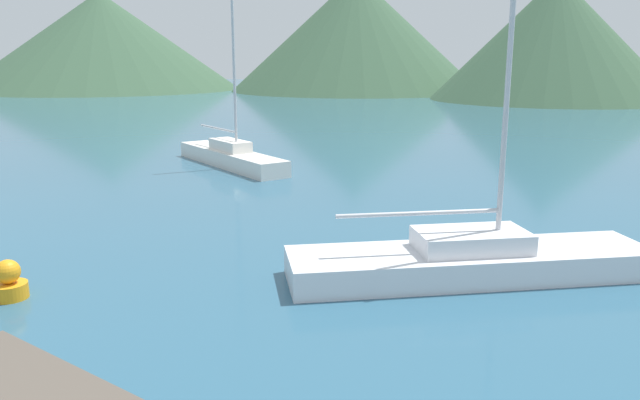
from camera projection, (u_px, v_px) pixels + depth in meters
The scene contains 6 objects.
sailboat_inner at pixel (231, 156), 28.47m from camera, with size 7.57×5.62×8.41m.
sailboat_outer at pixel (470, 259), 14.12m from camera, with size 8.14×5.92×7.81m.
buoy_marker at pixel (9, 283), 12.87m from camera, with size 0.73×0.73×0.83m.
hill_west at pixel (102, 41), 93.00m from camera, with size 40.23×40.23×14.17m.
hill_central at pixel (356, 33), 89.22m from camera, with size 35.99×35.99×16.19m.
hill_east at pixel (554, 38), 70.21m from camera, with size 27.26×27.26×13.71m.
Camera 1 is at (6.71, -0.88, 4.91)m, focal length 35.00 mm.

